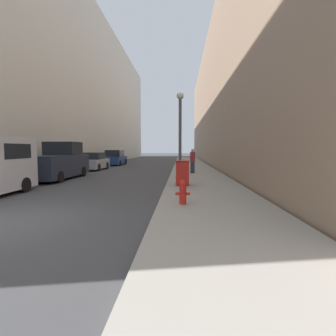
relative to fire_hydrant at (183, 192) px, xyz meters
The scene contains 10 objects.
sidewalk_right 15.83m from the fire_hydrant, 86.25° to the left, with size 3.66×60.00×0.13m.
building_left_glass 29.73m from the fire_hydrant, 123.29° to the left, with size 12.00×60.00×18.26m.
building_right_stone 26.42m from the fire_hydrant, 69.35° to the left, with size 12.00×60.00×15.39m.
fire_hydrant is the anchor object (origin of this frame).
trash_bin 4.31m from the fire_hydrant, 89.99° to the left, with size 0.63×0.62×1.17m.
lamppost 7.67m from the fire_hydrant, 91.03° to the left, with size 0.42×0.42×5.01m.
pickup_truck 10.79m from the fire_hydrant, 135.38° to the left, with size 2.16×5.43×2.30m.
parked_sedan_near 16.42m from the fire_hydrant, 118.34° to the left, with size 1.89×4.09×1.53m.
parked_sedan_far 22.48m from the fire_hydrant, 109.74° to the left, with size 1.97×4.54×1.70m.
pedestrian_on_sidewalk 10.50m from the fire_hydrant, 85.92° to the left, with size 0.35×0.23×1.73m.
Camera 1 is at (4.86, -5.96, 1.87)m, focal length 28.00 mm.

